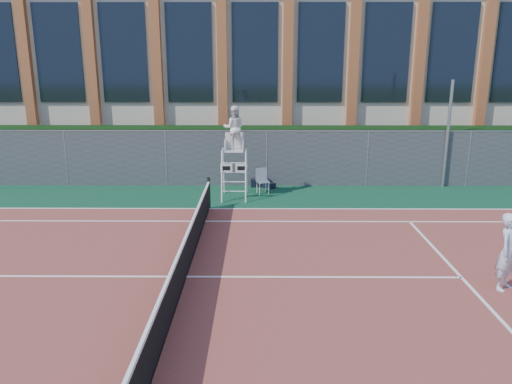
{
  "coord_description": "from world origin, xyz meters",
  "views": [
    {
      "loc": [
        1.71,
        -10.68,
        4.91
      ],
      "look_at": [
        1.61,
        3.0,
        1.28
      ],
      "focal_mm": 35.0,
      "sensor_mm": 36.0,
      "label": 1
    }
  ],
  "objects_px": {
    "umpire_chair": "(234,131)",
    "tennis_player": "(508,252)",
    "steel_pole": "(448,135)",
    "plastic_chair": "(262,178)"
  },
  "relations": [
    {
      "from": "umpire_chair",
      "to": "tennis_player",
      "type": "bearing_deg",
      "value": -50.4
    },
    {
      "from": "steel_pole",
      "to": "umpire_chair",
      "type": "xyz_separation_m",
      "value": [
        -8.24,
        -1.65,
        0.38
      ]
    },
    {
      "from": "steel_pole",
      "to": "tennis_player",
      "type": "height_order",
      "value": "steel_pole"
    },
    {
      "from": "umpire_chair",
      "to": "tennis_player",
      "type": "relative_size",
      "value": 1.94
    },
    {
      "from": "tennis_player",
      "to": "plastic_chair",
      "type": "bearing_deg",
      "value": 122.65
    },
    {
      "from": "steel_pole",
      "to": "umpire_chair",
      "type": "distance_m",
      "value": 8.41
    },
    {
      "from": "umpire_chair",
      "to": "plastic_chair",
      "type": "height_order",
      "value": "umpire_chair"
    },
    {
      "from": "tennis_player",
      "to": "umpire_chair",
      "type": "bearing_deg",
      "value": 129.6
    },
    {
      "from": "umpire_chair",
      "to": "plastic_chair",
      "type": "relative_size",
      "value": 3.58
    },
    {
      "from": "steel_pole",
      "to": "umpire_chair",
      "type": "relative_size",
      "value": 1.24
    }
  ]
}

